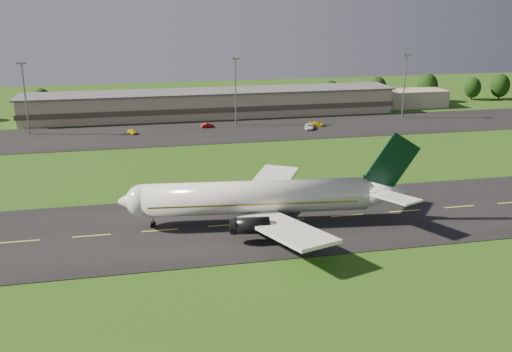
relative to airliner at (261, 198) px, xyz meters
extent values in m
plane|color=#264611|center=(4.79, 0.09, -4.66)|extent=(360.00, 360.00, 0.00)
cube|color=black|center=(4.79, 0.09, -4.61)|extent=(220.00, 30.00, 0.10)
cube|color=black|center=(4.79, 72.09, -4.61)|extent=(260.00, 30.00, 0.10)
cylinder|color=white|center=(-0.85, 0.09, 0.14)|extent=(38.38, 9.70, 5.60)
sphere|color=white|center=(-19.74, 2.16, 0.14)|extent=(5.60, 5.60, 5.60)
cone|color=white|center=(-21.73, 2.38, 0.14)|extent=(4.56, 5.78, 5.38)
cone|color=white|center=(21.52, -2.35, 0.14)|extent=(9.54, 6.43, 5.49)
cube|color=olive|center=(-1.35, 0.15, -0.21)|extent=(35.41, 9.41, 0.28)
cube|color=black|center=(-20.33, 2.22, 0.69)|extent=(2.31, 3.20, 0.65)
cube|color=white|center=(1.43, -11.22, -1.36)|extent=(12.45, 20.21, 2.20)
cube|color=white|center=(3.82, 10.65, -1.36)|extent=(15.60, 19.92, 2.20)
cube|color=white|center=(20.97, -7.32, 1.04)|extent=(6.87, 9.38, 0.91)
cube|color=white|center=(22.06, 2.62, 1.04)|extent=(8.09, 9.28, 0.91)
cube|color=black|center=(20.02, -2.19, 1.94)|extent=(5.03, 1.09, 3.00)
cube|color=black|center=(22.51, -2.46, 5.64)|extent=(9.43, 1.47, 10.55)
cylinder|color=black|center=(-3.21, -7.70, -1.76)|extent=(5.86, 3.29, 2.70)
cylinder|color=black|center=(-1.47, 8.21, -1.76)|extent=(5.86, 3.29, 2.70)
cube|color=tan|center=(4.79, 96.09, -0.66)|extent=(120.00, 15.00, 8.00)
cube|color=#4C4438|center=(4.79, 96.09, -1.46)|extent=(121.00, 15.40, 1.60)
cube|color=#595B60|center=(4.79, 96.09, 3.49)|extent=(122.00, 16.00, 0.50)
cube|color=tan|center=(74.79, 98.09, -1.66)|extent=(28.00, 11.00, 6.00)
cylinder|color=gray|center=(-50.21, 80.09, 5.34)|extent=(0.44, 0.44, 20.00)
cube|color=gray|center=(-50.21, 80.09, 15.44)|extent=(2.40, 1.20, 0.50)
cylinder|color=gray|center=(9.79, 80.09, 5.34)|extent=(0.44, 0.44, 20.00)
cube|color=gray|center=(9.79, 80.09, 15.44)|extent=(2.40, 1.20, 0.50)
cylinder|color=gray|center=(64.79, 80.09, 5.34)|extent=(0.44, 0.44, 20.00)
cube|color=gray|center=(64.79, 80.09, 15.44)|extent=(2.40, 1.20, 0.50)
cylinder|color=black|center=(-50.07, 106.37, -3.20)|extent=(0.56, 0.56, 2.92)
ellipsoid|color=black|center=(-50.07, 106.37, 0.37)|extent=(6.81, 6.81, 8.51)
cylinder|color=black|center=(-31.27, 106.59, -3.39)|extent=(0.56, 0.56, 2.55)
ellipsoid|color=black|center=(-31.27, 106.59, -0.27)|extent=(5.95, 5.95, 7.43)
cylinder|color=black|center=(49.44, 107.00, -3.25)|extent=(0.56, 0.56, 2.81)
ellipsoid|color=black|center=(49.44, 107.00, 0.18)|extent=(6.57, 6.57, 8.21)
cylinder|color=black|center=(67.51, 107.12, -3.11)|extent=(0.56, 0.56, 3.11)
ellipsoid|color=black|center=(67.51, 107.12, 0.70)|extent=(7.26, 7.26, 9.07)
cylinder|color=black|center=(87.57, 106.95, -3.00)|extent=(0.56, 0.56, 3.33)
ellipsoid|color=black|center=(87.57, 106.95, 1.07)|extent=(7.76, 7.76, 9.70)
cylinder|color=black|center=(106.66, 107.14, -3.32)|extent=(0.56, 0.56, 2.69)
ellipsoid|color=black|center=(106.66, 107.14, -0.04)|extent=(6.27, 6.27, 7.83)
cylinder|color=black|center=(117.26, 105.54, -3.12)|extent=(0.56, 0.56, 3.09)
ellipsoid|color=black|center=(117.26, 105.54, 0.65)|extent=(7.20, 7.20, 9.00)
imported|color=yellow|center=(-21.40, 73.94, -3.91)|extent=(3.09, 4.13, 1.31)
imported|color=#A20C0A|center=(0.71, 78.01, -3.93)|extent=(4.04, 2.14, 1.27)
imported|color=white|center=(29.97, 69.47, -3.81)|extent=(4.20, 5.90, 1.49)
imported|color=#D2C40C|center=(33.36, 72.59, -3.89)|extent=(5.00, 3.22, 1.35)
camera|label=1|loc=(-19.74, -89.23, 32.20)|focal=40.00mm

